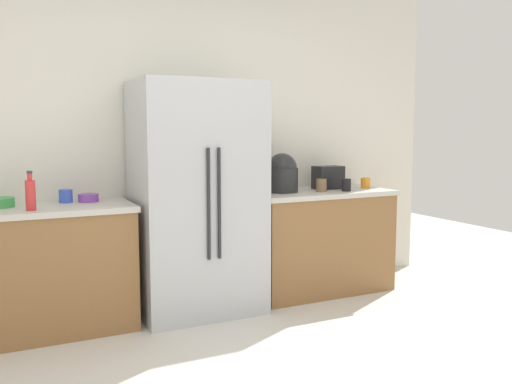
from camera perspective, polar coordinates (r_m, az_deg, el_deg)
name	(u,v)px	position (r m, az deg, el deg)	size (l,w,h in m)	color
kitchen_back_panel	(170,124)	(4.47, -9.03, 7.07)	(5.05, 0.10, 2.89)	silver
counter_left	(31,271)	(4.04, -22.65, -7.67)	(1.38, 0.63, 0.88)	olive
counter_right	(318,240)	(4.75, 6.58, -5.11)	(1.25, 0.63, 0.88)	olive
refrigerator	(197,198)	(4.14, -6.24, -0.67)	(0.93, 0.70, 1.76)	#B7BABF
toaster	(328,178)	(4.81, 7.62, 1.53)	(0.25, 0.17, 0.20)	black
rice_cooker	(282,174)	(4.52, 2.77, 1.92)	(0.27, 0.27, 0.33)	#262628
bottle_a	(30,194)	(3.77, -22.72, -0.19)	(0.06, 0.06, 0.26)	red
cup_a	(321,185)	(4.59, 6.93, 0.71)	(0.09, 0.09, 0.11)	brown
cup_b	(346,185)	(4.66, 9.52, 0.74)	(0.08, 0.08, 0.11)	black
cup_c	(365,183)	(4.95, 11.49, 0.95)	(0.09, 0.09, 0.09)	orange
cup_d	(66,196)	(4.10, -19.46, -0.41)	(0.10, 0.10, 0.09)	blue
bowl_c	(88,198)	(4.10, -17.29, -0.59)	(0.14, 0.14, 0.06)	purple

